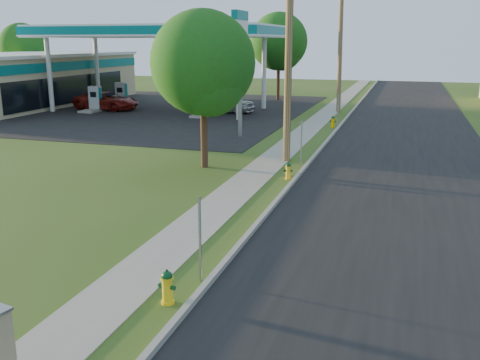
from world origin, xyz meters
name	(u,v)px	position (x,y,z in m)	size (l,w,h in m)	color
road	(401,219)	(4.50, 10.00, 0.01)	(8.00, 120.00, 0.02)	black
curb	(273,206)	(0.50, 10.00, 0.07)	(0.15, 120.00, 0.15)	gray
sidewalk	(222,203)	(-1.25, 10.00, 0.01)	(1.50, 120.00, 0.03)	gray
forecourt	(137,109)	(-16.00, 32.00, 0.01)	(26.00, 28.00, 0.02)	black
utility_pole_mid	(289,48)	(-0.60, 17.00, 4.95)	(1.40, 0.32, 9.80)	brown
utility_pole_far	(340,47)	(-0.60, 35.00, 4.80)	(1.40, 0.32, 9.50)	brown
sign_post_near	(200,240)	(0.25, 4.20, 1.00)	(0.05, 0.04, 2.00)	gray
sign_post_mid	(301,144)	(0.25, 16.00, 1.00)	(0.05, 0.04, 2.00)	gray
sign_post_far	(338,110)	(0.25, 28.20, 1.00)	(0.05, 0.04, 2.00)	gray
gas_canopy	(157,32)	(-14.00, 32.00, 5.90)	(18.18, 9.18, 6.40)	silver
fuel_pump_nw	(96,102)	(-18.50, 30.00, 0.72)	(1.20, 3.20, 1.90)	gray
fuel_pump_ne	(205,106)	(-9.50, 30.00, 0.72)	(1.20, 3.20, 1.90)	gray
fuel_pump_sw	(122,97)	(-18.50, 34.00, 0.72)	(1.20, 3.20, 1.90)	gray
fuel_pump_se	(223,100)	(-9.50, 34.00, 0.72)	(1.20, 3.20, 1.90)	gray
convenience_store	(19,79)	(-26.98, 32.00, 2.13)	(10.40, 22.40, 4.25)	tan
price_pylon	(240,38)	(-4.50, 22.50, 5.43)	(0.34, 2.04, 6.85)	gray
tree_verge	(205,67)	(-3.61, 14.73, 4.22)	(4.33, 4.33, 6.56)	#332318
tree_lot	(280,44)	(-6.84, 41.97, 5.02)	(5.14, 5.14, 7.79)	#332318
tree_back	(23,48)	(-33.75, 41.24, 4.56)	(4.67, 4.67, 7.08)	#332318
hydrant_near	(167,287)	(-0.02, 3.00, 0.37)	(0.39, 0.35, 0.76)	yellow
hydrant_mid	(288,171)	(0.18, 13.81, 0.34)	(0.35, 0.31, 0.69)	yellow
hydrant_far	(333,122)	(0.08, 27.42, 0.36)	(0.38, 0.34, 0.73)	#FFBB00
car_red	(106,101)	(-18.11, 30.93, 0.72)	(2.38, 5.16, 1.43)	maroon
car_silver	(224,102)	(-8.75, 32.20, 0.79)	(1.87, 4.64, 1.58)	#B2B5BA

